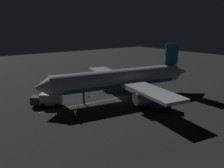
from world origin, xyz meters
TOP-DOWN VIEW (x-y plane):
  - ground_plane at (0.00, 0.00)m, footprint 180.00×180.00m
  - apron_guide_stripe at (0.96, 4.00)m, footprint 2.53×25.42m
  - airliner at (-0.10, -0.57)m, footprint 32.46×36.01m
  - baggage_truck at (4.40, 13.99)m, footprint 5.15×5.82m
  - catering_truck at (-8.61, -1.64)m, footprint 6.34×5.77m
  - ground_crew_worker at (-4.72, 12.89)m, footprint 0.40×0.40m
  - traffic_cone_near_left at (4.79, 4.75)m, footprint 0.50×0.50m
  - traffic_cone_near_right at (-1.24, 10.70)m, footprint 0.50×0.50m
  - traffic_cone_under_wing at (-1.06, 10.42)m, footprint 0.50×0.50m

SIDE VIEW (x-z plane):
  - ground_plane at x=0.00m, z-range -0.20..0.00m
  - apron_guide_stripe at x=0.96m, z-range 0.00..0.01m
  - traffic_cone_near_left at x=4.79m, z-range -0.03..0.52m
  - traffic_cone_near_right at x=-1.24m, z-range -0.03..0.52m
  - traffic_cone_under_wing at x=-1.06m, z-range -0.03..0.52m
  - ground_crew_worker at x=-4.72m, z-range 0.02..1.76m
  - catering_truck at x=-8.61m, z-range 0.06..2.39m
  - baggage_truck at x=4.40m, z-range 0.02..2.53m
  - airliner at x=-0.10m, z-range -1.41..9.79m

